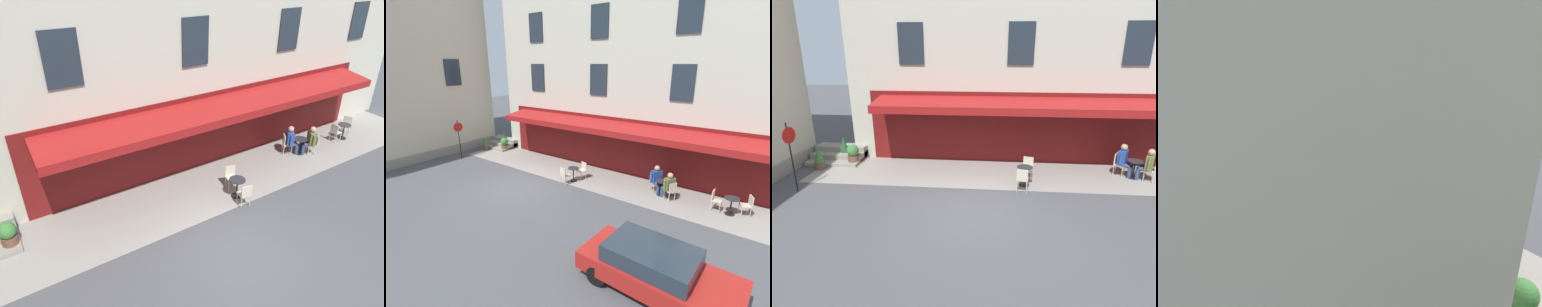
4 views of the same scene
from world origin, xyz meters
The scene contains 14 objects.
ground_plane centered at (0.00, 0.00, 0.00)m, with size 70.00×70.00×0.00m, color #4C4C51.
sidewalk_cafe_terrace centered at (-3.25, -3.40, 0.00)m, with size 20.50×3.20×0.01m, color gray.
cafe_table_near_entrance centered at (-1.84, -2.34, 0.49)m, with size 0.60×0.60×0.75m.
cafe_chair_cream_kerbside centered at (-1.71, -1.73, 0.55)m, with size 0.48×0.48×0.91m.
cafe_chair_cream_corner_right centered at (-2.02, -2.95, 0.55)m, with size 0.50×0.50×0.91m.
cafe_table_mid_terrace centered at (-6.32, -3.43, 0.49)m, with size 0.60×0.60×0.75m.
cafe_chair_cream_under_awning centered at (-6.87, -3.12, 0.55)m, with size 0.55×0.55×0.91m.
cafe_chair_cream_facing_street centered at (-5.80, -3.79, 0.55)m, with size 0.56×0.56×0.91m.
cafe_table_streetside centered at (-9.32, -3.37, 0.49)m, with size 0.60×0.60×0.75m.
cafe_chair_cream_corner_left centered at (-8.69, -3.39, 0.55)m, with size 0.41×0.41×0.91m.
cafe_chair_cream_near_door centered at (-9.89, -3.64, 0.55)m, with size 0.53×0.53×0.91m.
seated_patron_in_blue centered at (-5.98, -3.67, 0.72)m, with size 0.68×0.66×1.35m.
seated_companion_in_olive centered at (-6.68, -3.22, 0.71)m, with size 0.66×0.63×1.33m.
potted_plant_entrance_right centered at (5.67, -3.96, 0.48)m, with size 0.54×0.54×0.92m.
Camera 1 is at (5.18, 5.73, 7.74)m, focal length 32.45 mm.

